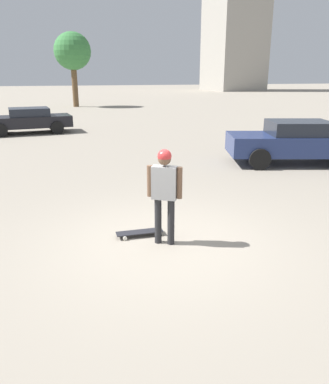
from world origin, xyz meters
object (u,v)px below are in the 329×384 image
(car_parked_far, at_px, (28,120))
(person, at_px, (164,186))
(skateboard, at_px, (140,232))
(car_parked_near, at_px, (295,141))

(car_parked_far, bearing_deg, person, 94.86)
(skateboard, height_order, car_parked_far, car_parked_far)
(person, relative_size, car_parked_far, 0.38)
(car_parked_far, bearing_deg, skateboard, 93.80)
(car_parked_far, bearing_deg, car_parked_near, 125.59)
(person, height_order, car_parked_far, person)
(skateboard, relative_size, car_parked_far, 0.20)
(skateboard, xyz_separation_m, car_parked_far, (14.58, 2.24, 0.62))
(person, xyz_separation_m, skateboard, (0.44, 0.35, -1.00))
(car_parked_near, bearing_deg, skateboard, 51.10)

